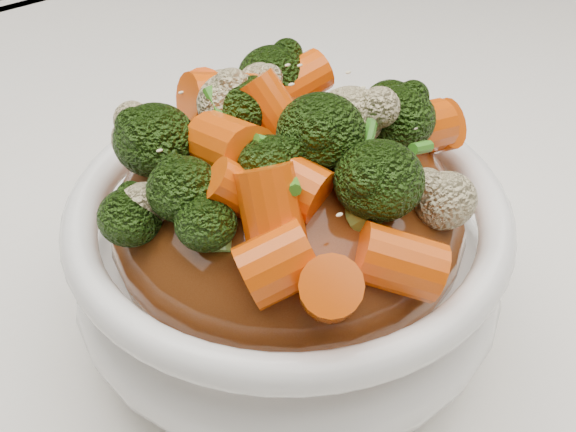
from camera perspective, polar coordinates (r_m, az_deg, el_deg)
tablecloth at (r=0.50m, az=2.79°, el=-4.51°), size 1.20×0.80×0.04m
bowl at (r=0.43m, az=0.00°, el=-3.19°), size 0.23×0.23×0.08m
sauce_base at (r=0.41m, az=0.00°, el=-0.31°), size 0.18×0.18×0.09m
carrots at (r=0.37m, az=0.00°, el=6.67°), size 0.18×0.18×0.05m
broccoli at (r=0.37m, az=0.00°, el=6.55°), size 0.18×0.18×0.04m
cauliflower at (r=0.37m, az=0.00°, el=6.31°), size 0.18×0.18×0.03m
scallions at (r=0.37m, az=0.00°, el=6.79°), size 0.14×0.14×0.02m
sesame_seeds at (r=0.37m, az=0.00°, el=6.79°), size 0.17×0.17×0.01m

